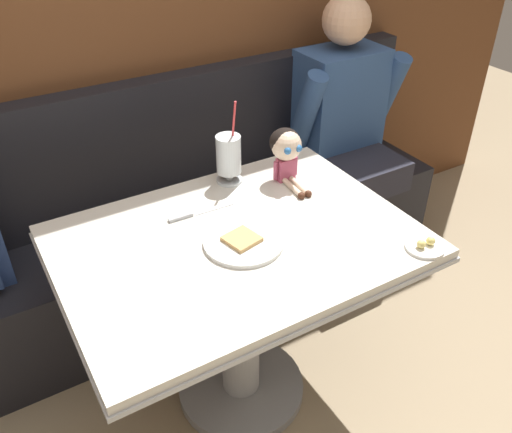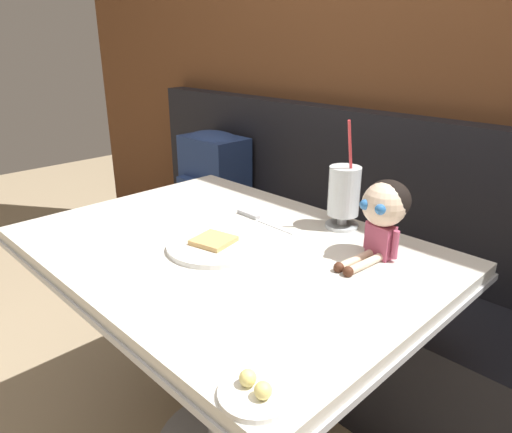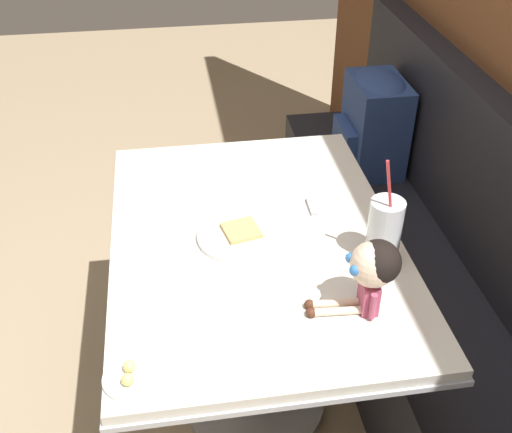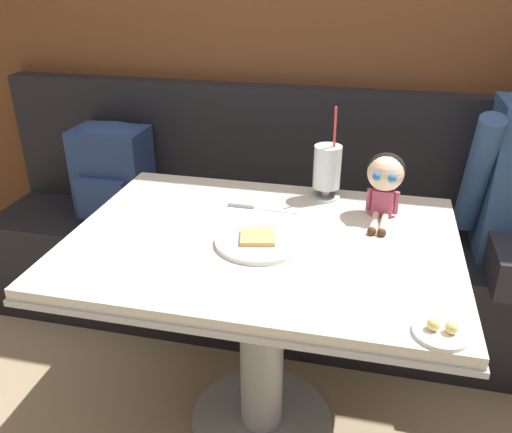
% 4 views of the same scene
% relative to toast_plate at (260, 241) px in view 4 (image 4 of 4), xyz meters
% --- Properties ---
extents(wood_panel_wall, '(4.40, 0.08, 2.40)m').
position_rel_toast_plate_xyz_m(wood_panel_wall, '(-0.00, 0.91, 0.45)').
color(wood_panel_wall, brown).
rests_on(wood_panel_wall, ground).
extents(booth_bench, '(2.60, 0.48, 1.00)m').
position_rel_toast_plate_xyz_m(booth_bench, '(-0.00, 0.67, -0.42)').
color(booth_bench, black).
rests_on(booth_bench, ground).
extents(diner_table, '(1.11, 0.81, 0.74)m').
position_rel_toast_plate_xyz_m(diner_table, '(-0.00, 0.04, -0.21)').
color(diner_table, silver).
rests_on(diner_table, ground).
extents(toast_plate, '(0.25, 0.25, 0.03)m').
position_rel_toast_plate_xyz_m(toast_plate, '(0.00, 0.00, 0.00)').
color(toast_plate, white).
rests_on(toast_plate, diner_table).
extents(milkshake_glass, '(0.10, 0.10, 0.31)m').
position_rel_toast_plate_xyz_m(milkshake_glass, '(0.14, 0.36, 0.09)').
color(milkshake_glass, silver).
rests_on(milkshake_glass, diner_table).
extents(butter_saucer, '(0.12, 0.12, 0.04)m').
position_rel_toast_plate_xyz_m(butter_saucer, '(0.46, -0.30, 0.00)').
color(butter_saucer, white).
rests_on(butter_saucer, diner_table).
extents(butter_knife, '(0.24, 0.02, 0.01)m').
position_rel_toast_plate_xyz_m(butter_knife, '(-0.08, 0.22, -0.00)').
color(butter_knife, silver).
rests_on(butter_knife, diner_table).
extents(seated_doll, '(0.12, 0.22, 0.20)m').
position_rel_toast_plate_xyz_m(seated_doll, '(0.33, 0.26, 0.12)').
color(seated_doll, '#B74C6B').
rests_on(seated_doll, diner_table).
extents(backpack, '(0.30, 0.25, 0.41)m').
position_rel_toast_plate_xyz_m(backpack, '(-0.78, 0.64, -0.09)').
color(backpack, navy).
rests_on(backpack, booth_bench).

